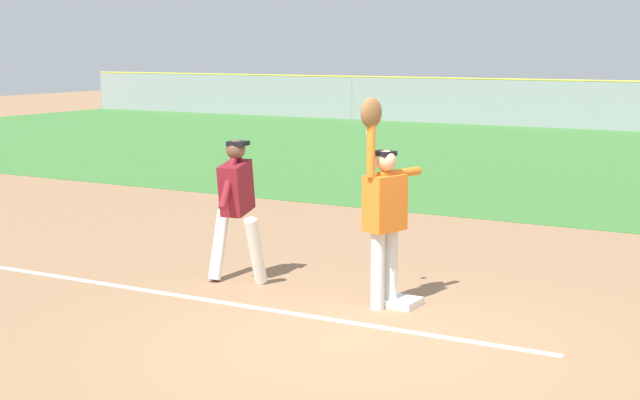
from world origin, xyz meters
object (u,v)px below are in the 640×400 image
(first_base, at_px, (401,302))
(parked_car_silver, at_px, (592,102))
(runner, at_px, (236,201))
(baseball, at_px, (369,132))
(fielder, at_px, (384,206))
(parked_car_blue, at_px, (471,99))

(first_base, relative_size, parked_car_silver, 0.08)
(first_base, height_order, runner, runner)
(runner, height_order, parked_car_silver, runner)
(runner, height_order, baseball, baseball)
(fielder, bearing_deg, parked_car_silver, -62.82)
(fielder, bearing_deg, baseball, -17.36)
(fielder, xyz_separation_m, parked_car_silver, (-4.49, 27.90, -0.45))
(runner, distance_m, baseball, 1.92)
(baseball, relative_size, parked_car_silver, 0.02)
(first_base, xyz_separation_m, parked_car_silver, (-4.63, 27.74, 0.63))
(baseball, bearing_deg, first_base, -4.22)
(parked_car_blue, bearing_deg, baseball, -72.54)
(first_base, bearing_deg, baseball, 175.78)
(fielder, xyz_separation_m, baseball, (-0.28, 0.20, 0.76))
(fielder, height_order, parked_car_silver, fielder)
(first_base, bearing_deg, fielder, -130.41)
(baseball, bearing_deg, runner, -177.24)
(first_base, distance_m, fielder, 1.10)
(first_base, bearing_deg, parked_car_blue, 109.09)
(baseball, bearing_deg, parked_car_blue, 108.33)
(first_base, height_order, fielder, fielder)
(fielder, relative_size, baseball, 30.81)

